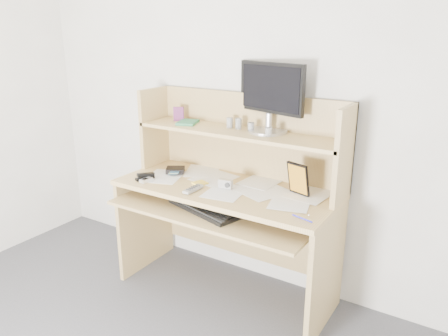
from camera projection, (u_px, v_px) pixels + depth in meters
The scene contains 19 objects.
back_wall at pixel (251, 100), 2.83m from camera, with size 3.60×0.04×2.50m, color silver.
desk at pixel (232, 191), 2.81m from camera, with size 1.40×0.70×1.30m.
paper_clutter at pixel (225, 186), 2.73m from camera, with size 1.32×0.54×0.01m, color white.
keyboard at pixel (204, 208), 2.63m from camera, with size 0.52×0.30×0.03m.
tv_remote at pixel (193, 189), 2.65m from camera, with size 0.04×0.16×0.02m, color #969691.
flip_phone at pixel (146, 180), 2.81m from camera, with size 0.04×0.08×0.02m, color silver.
stapler at pixel (145, 176), 2.85m from camera, with size 0.03×0.12×0.04m, color black.
wallet at pixel (175, 170), 2.99m from camera, with size 0.12×0.10×0.03m, color black.
sticky_note_pad at pixel (200, 183), 2.78m from camera, with size 0.08×0.08×0.01m, color yellow.
digital_camera at pixel (225, 184), 2.69m from camera, with size 0.09×0.03×0.05m, color #B3B3B5.
game_case at pixel (298, 179), 2.55m from camera, with size 0.14×0.02×0.20m, color black.
blue_pen at pixel (302, 218), 2.25m from camera, with size 0.01×0.01×0.13m, color #1B1BCE.
card_box at pixel (179, 114), 3.02m from camera, with size 0.07×0.02×0.10m, color #A71625.
shelf_book at pixel (188, 122), 2.95m from camera, with size 0.12×0.17×0.02m, color #2F7642.
chip_stack_a at pixel (251, 127), 2.72m from camera, with size 0.04×0.04×0.06m, color black.
chip_stack_b at pixel (230, 123), 2.82m from camera, with size 0.04×0.04×0.07m, color silver.
chip_stack_c at pixel (269, 132), 2.60m from camera, with size 0.04×0.04×0.05m, color black.
chip_stack_d at pixel (239, 124), 2.78m from camera, with size 0.04×0.04×0.07m, color silver.
monitor at pixel (271, 95), 2.66m from camera, with size 0.48×0.24×0.42m.
Camera 1 is at (1.36, -0.69, 1.70)m, focal length 35.00 mm.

